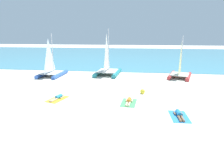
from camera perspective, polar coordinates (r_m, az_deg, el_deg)
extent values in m
plane|color=silver|center=(23.58, 1.24, -0.65)|extent=(120.00, 120.00, 0.00)
cube|color=#4C9EB7|center=(45.97, 4.04, 5.71)|extent=(120.00, 40.00, 0.05)
cylinder|color=teal|center=(25.03, -3.80, 0.68)|extent=(0.89, 4.47, 0.51)
cylinder|color=teal|center=(24.52, 1.44, 0.46)|extent=(0.89, 4.47, 0.51)
cube|color=silver|center=(24.49, -1.32, 1.13)|extent=(2.56, 3.03, 0.06)
cylinder|color=silver|center=(24.74, -1.02, 7.35)|extent=(0.11, 0.11, 5.28)
pyramid|color=white|center=(23.74, -1.58, 6.75)|extent=(0.26, 2.32, 4.44)
cylinder|color=#CC3838|center=(24.59, 17.03, -0.15)|extent=(1.59, 3.70, 0.43)
cylinder|color=#CC3838|center=(24.40, 21.59, -0.57)|extent=(1.59, 3.70, 0.43)
cube|color=silver|center=(24.25, 19.29, 0.11)|extent=(2.62, 2.90, 0.05)
cylinder|color=silver|center=(24.44, 19.80, 5.42)|extent=(0.09, 0.09, 4.47)
pyramid|color=#EAEA99|center=(23.58, 19.56, 4.88)|extent=(0.67, 1.88, 3.75)
cylinder|color=blue|center=(25.55, -19.20, 0.19)|extent=(0.64, 3.98, 0.45)
cylinder|color=blue|center=(24.62, -14.96, 0.02)|extent=(0.64, 3.98, 0.45)
cube|color=silver|center=(24.85, -17.35, 0.59)|extent=(2.20, 2.63, 0.06)
cylinder|color=silver|center=(25.01, -17.11, 6.09)|extent=(0.09, 0.09, 4.72)
pyramid|color=white|center=(24.20, -18.07, 5.50)|extent=(0.16, 2.08, 3.97)
cube|color=yellow|center=(16.40, -15.82, -6.96)|extent=(1.59, 2.13, 0.01)
cylinder|color=#268CCC|center=(16.50, -15.41, -6.25)|extent=(0.46, 0.68, 0.30)
sphere|color=#D8AD84|center=(16.80, -14.54, -5.87)|extent=(0.22, 0.22, 0.22)
cylinder|color=#D8AD84|center=(16.11, -17.09, -7.11)|extent=(0.36, 0.79, 0.14)
cylinder|color=#D8AD84|center=(16.00, -16.60, -7.22)|extent=(0.36, 0.79, 0.14)
cylinder|color=#D8AD84|center=(16.78, -15.65, -6.29)|extent=(0.22, 0.46, 0.10)
cylinder|color=#D8AD84|center=(16.51, -14.46, -6.52)|extent=(0.22, 0.46, 0.10)
cube|color=#4CB266|center=(15.04, 4.91, -8.30)|extent=(1.28, 2.00, 0.01)
cylinder|color=orange|center=(15.17, 5.02, -7.49)|extent=(0.36, 0.65, 0.30)
sphere|color=beige|center=(15.56, 5.22, -6.99)|extent=(0.22, 0.22, 0.22)
cylinder|color=beige|center=(14.61, 4.32, -8.61)|extent=(0.22, 0.79, 0.14)
cylinder|color=beige|center=(14.59, 5.03, -8.66)|extent=(0.22, 0.79, 0.14)
cylinder|color=beige|center=(15.38, 4.27, -7.56)|extent=(0.14, 0.46, 0.10)
cylinder|color=beige|center=(15.32, 5.92, -7.66)|extent=(0.14, 0.46, 0.10)
cube|color=#338CD8|center=(13.42, 19.15, -11.60)|extent=(1.14, 1.92, 0.01)
cylinder|color=#268CCC|center=(13.54, 19.00, -10.66)|extent=(0.31, 0.63, 0.30)
sphere|color=#8C6647|center=(13.91, 18.62, -10.01)|extent=(0.22, 0.22, 0.22)
cylinder|color=#8C6647|center=(12.97, 19.24, -12.10)|extent=(0.16, 0.78, 0.14)
cylinder|color=#8C6647|center=(13.01, 20.03, -12.07)|extent=(0.16, 0.78, 0.14)
cylinder|color=#8C6647|center=(13.66, 17.92, -10.78)|extent=(0.11, 0.45, 0.10)
cylinder|color=#8C6647|center=(13.76, 19.74, -10.73)|extent=(0.11, 0.45, 0.10)
sphere|color=yellow|center=(17.28, 8.98, -4.94)|extent=(0.42, 0.42, 0.42)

